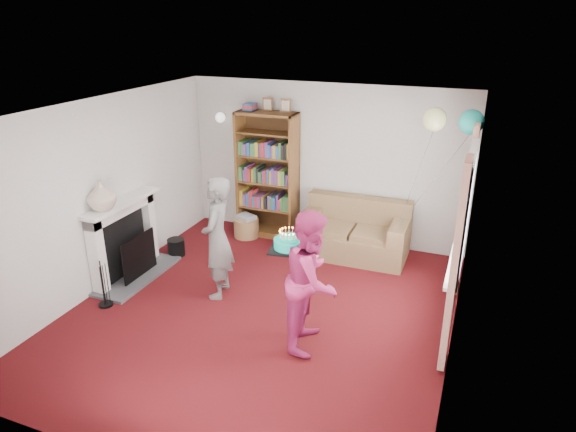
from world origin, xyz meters
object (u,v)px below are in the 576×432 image
at_px(bookcase, 268,176).
at_px(person_magenta, 312,280).
at_px(sofa, 355,234).
at_px(birthday_cake, 289,243).
at_px(person_striped, 217,238).

distance_m(bookcase, person_magenta, 3.14).
xyz_separation_m(bookcase, sofa, (1.54, -0.24, -0.67)).
height_order(sofa, person_magenta, person_magenta).
relative_size(sofa, birthday_cake, 3.97).
bearing_deg(sofa, bookcase, 170.65).
relative_size(person_striped, person_magenta, 1.02).
bearing_deg(bookcase, birthday_cake, -61.96).
xyz_separation_m(bookcase, person_magenta, (1.67, -2.65, -0.21)).
bearing_deg(person_striped, person_magenta, 56.19).
bearing_deg(bookcase, person_striped, -84.46).
bearing_deg(person_magenta, person_striped, 62.76).
height_order(bookcase, person_magenta, bookcase).
height_order(sofa, person_striped, person_striped).
distance_m(bookcase, person_striped, 2.10).
bearing_deg(sofa, birthday_cake, -94.33).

